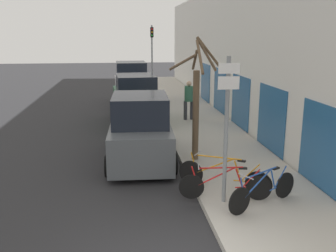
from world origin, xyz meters
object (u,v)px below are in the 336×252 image
bicycle_1 (225,185)px  pedestrian_near (189,98)px  traffic_light (152,51)px  parked_car_2 (131,86)px  signpost (226,125)px  parked_car_0 (140,132)px  street_tree (197,102)px  parked_car_1 (136,102)px  bicycle_2 (223,176)px  bicycle_0 (263,191)px

bicycle_1 → pedestrian_near: bearing=5.3°
pedestrian_near → traffic_light: (-1.03, 8.04, 1.83)m
parked_car_2 → pedestrian_near: 5.63m
signpost → parked_car_0: signpost is taller
pedestrian_near → street_tree: 5.84m
parked_car_0 → parked_car_1: (0.07, 5.25, 0.06)m
bicycle_2 → street_tree: (-0.20, 2.57, 1.46)m
parked_car_0 → parked_car_2: size_ratio=1.02×
bicycle_0 → bicycle_1: size_ratio=0.89×
bicycle_2 → parked_car_0: parked_car_0 is taller
parked_car_2 → bicycle_2: bearing=-83.3°
signpost → parked_car_0: size_ratio=0.81×
parked_car_0 → traffic_light: (1.52, 13.36, 2.03)m
bicycle_0 → bicycle_2: (-0.69, 0.95, 0.02)m
bicycle_0 → street_tree: (-0.89, 3.53, 1.48)m
signpost → traffic_light: (-0.28, 16.96, 0.98)m
bicycle_2 → pedestrian_near: size_ratio=1.14×
parked_car_1 → pedestrian_near: size_ratio=2.40×
parked_car_0 → pedestrian_near: parked_car_0 is taller
traffic_light → pedestrian_near: bearing=-82.7°
parked_car_1 → street_tree: bearing=-76.9°
parked_car_0 → pedestrian_near: size_ratio=2.34×
parked_car_1 → traffic_light: 8.47m
bicycle_0 → parked_car_0: size_ratio=0.46×
signpost → street_tree: bearing=90.9°
parked_car_1 → pedestrian_near: bearing=-1.7°
street_tree → bicycle_2: bearing=-85.6°
signpost → bicycle_1: signpost is taller
pedestrian_near → parked_car_0: bearing=-120.2°
pedestrian_near → traffic_light: size_ratio=0.40×
pedestrian_near → bicycle_0: bearing=-94.1°
parked_car_2 → street_tree: bearing=-82.4°
signpost → parked_car_1: 9.07m
traffic_light → parked_car_2: bearing=-116.4°
parked_car_2 → street_tree: size_ratio=1.08×
bicycle_2 → parked_car_1: bearing=46.2°
signpost → bicycle_0: size_ratio=1.76×
signpost → parked_car_2: size_ratio=0.83×
bicycle_2 → pedestrian_near: (0.60, 8.30, 0.65)m
signpost → parked_car_2: signpost is taller
bicycle_0 → bicycle_2: bearing=7.9°
parked_car_1 → traffic_light: bearing=76.5°
bicycle_2 → parked_car_0: bearing=66.5°
bicycle_0 → pedestrian_near: pedestrian_near is taller
signpost → parked_car_2: bearing=97.2°
bicycle_2 → parked_car_1: parked_car_1 is taller
bicycle_0 → parked_car_0: (-2.64, 3.94, 0.47)m
bicycle_2 → parked_car_2: 13.49m
bicycle_0 → bicycle_2: 1.18m
signpost → parked_car_0: 4.15m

